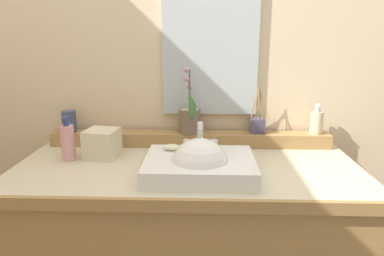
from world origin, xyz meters
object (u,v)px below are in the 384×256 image
at_px(potted_plant, 190,118).
at_px(reed_diffuser, 257,125).
at_px(tissue_box, 102,143).
at_px(lotion_bottle, 68,142).
at_px(soap_bar, 172,147).
at_px(sink_basin, 200,167).
at_px(tumbler_cup, 69,121).
at_px(soap_dispenser, 317,122).

xyz_separation_m(potted_plant, reed_diffuser, (0.32, 0.02, -0.03)).
bearing_deg(reed_diffuser, tissue_box, -164.80).
bearing_deg(lotion_bottle, potted_plant, 22.90).
height_order(soap_bar, tissue_box, tissue_box).
xyz_separation_m(sink_basin, lotion_bottle, (-0.55, 0.15, 0.05)).
bearing_deg(lotion_bottle, tumbler_cup, 108.40).
xyz_separation_m(sink_basin, soap_bar, (-0.11, 0.10, 0.04)).
bearing_deg(soap_dispenser, tissue_box, -169.48).
bearing_deg(soap_dispenser, lotion_bottle, -168.51).
height_order(potted_plant, soap_dispenser, potted_plant).
bearing_deg(lotion_bottle, tissue_box, 18.41).
height_order(potted_plant, tissue_box, potted_plant).
bearing_deg(soap_bar, soap_dispenser, 22.70).
height_order(tumbler_cup, tissue_box, tumbler_cup).
height_order(soap_dispenser, lotion_bottle, soap_dispenser).
relative_size(sink_basin, potted_plant, 1.33).
xyz_separation_m(soap_bar, lotion_bottle, (-0.44, 0.05, 0.00)).
bearing_deg(potted_plant, sink_basin, -82.24).
bearing_deg(potted_plant, soap_bar, -103.60).
height_order(potted_plant, lotion_bottle, potted_plant).
height_order(sink_basin, potted_plant, potted_plant).
distance_m(soap_dispenser, lotion_bottle, 1.11).
distance_m(soap_dispenser, reed_diffuser, 0.27).
xyz_separation_m(potted_plant, tissue_box, (-0.37, -0.17, -0.08)).
bearing_deg(tumbler_cup, soap_bar, -27.39).
bearing_deg(potted_plant, tissue_box, -155.58).
relative_size(soap_dispenser, lotion_bottle, 0.75).
relative_size(soap_dispenser, tissue_box, 1.09).
height_order(sink_basin, reed_diffuser, reed_diffuser).
bearing_deg(potted_plant, tumbler_cup, 179.87).
relative_size(sink_basin, tumbler_cup, 4.05).
height_order(soap_bar, tumbler_cup, tumbler_cup).
bearing_deg(potted_plant, reed_diffuser, 3.26).
height_order(soap_bar, lotion_bottle, lotion_bottle).
bearing_deg(soap_bar, lotion_bottle, 173.42).
distance_m(tumbler_cup, reed_diffuser, 0.89).
height_order(soap_dispenser, tumbler_cup, soap_dispenser).
distance_m(soap_bar, tissue_box, 0.32).
xyz_separation_m(soap_bar, tumbler_cup, (-0.51, 0.26, 0.04)).
distance_m(sink_basin, soap_bar, 0.16).
relative_size(soap_bar, tissue_box, 0.54).
relative_size(potted_plant, tissue_box, 2.37).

